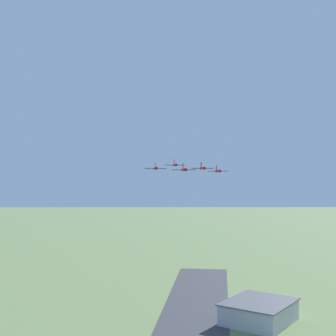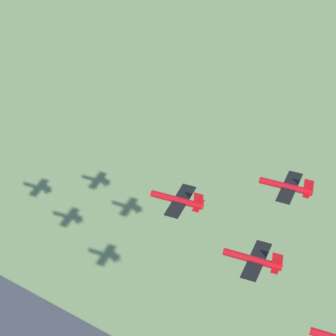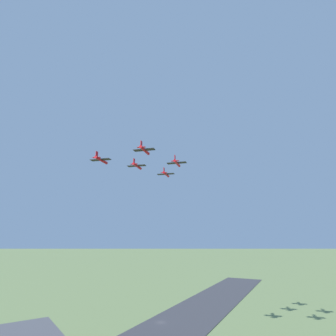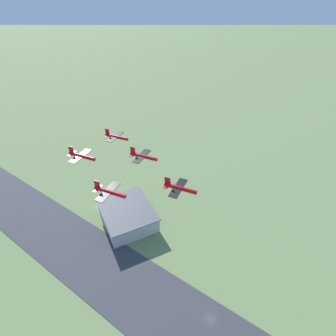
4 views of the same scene
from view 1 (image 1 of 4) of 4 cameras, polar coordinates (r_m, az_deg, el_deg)
hangar at (r=237.42m, az=11.04°, el=-16.83°), size 34.17×28.89×10.26m
jet_0 at (r=172.80m, az=1.97°, el=-0.21°), size 8.40×8.29×3.14m
jet_1 at (r=190.26m, az=4.23°, el=-0.03°), size 8.40×8.29×3.14m
jet_2 at (r=188.11m, az=-1.53°, el=-0.03°), size 8.40×8.29×3.14m
jet_3 at (r=207.94m, az=6.11°, el=-0.37°), size 8.40×8.29×3.14m
jet_4 at (r=205.13m, az=0.86°, el=0.37°), size 8.40×8.29×3.14m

